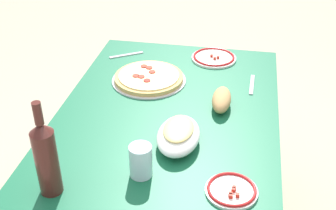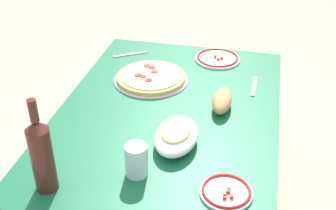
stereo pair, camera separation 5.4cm
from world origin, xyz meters
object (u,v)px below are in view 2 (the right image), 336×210
(bread_loaf, at_px, (222,101))
(wine_bottle, at_px, (42,154))
(water_glass, at_px, (136,160))
(pepperoni_pizza, at_px, (151,78))
(side_plate_far, at_px, (226,192))
(dining_table, at_px, (168,137))
(side_plate_near, at_px, (218,58))
(baked_pasta_dish, at_px, (176,134))

(bread_loaf, bearing_deg, wine_bottle, 140.57)
(wine_bottle, height_order, water_glass, wine_bottle)
(pepperoni_pizza, distance_m, bread_loaf, 0.37)
(side_plate_far, distance_m, bread_loaf, 0.49)
(pepperoni_pizza, xyz_separation_m, wine_bottle, (-0.73, 0.14, 0.12))
(dining_table, distance_m, water_glass, 0.42)
(side_plate_near, height_order, side_plate_far, same)
(pepperoni_pizza, relative_size, bread_loaf, 1.84)
(dining_table, height_order, water_glass, water_glass)
(water_glass, bearing_deg, side_plate_near, -9.70)
(pepperoni_pizza, bearing_deg, side_plate_near, -44.48)
(pepperoni_pizza, height_order, baked_pasta_dish, baked_pasta_dish)
(pepperoni_pizza, xyz_separation_m, bread_loaf, (-0.16, -0.33, 0.02))
(side_plate_far, bearing_deg, pepperoni_pizza, 32.30)
(wine_bottle, xyz_separation_m, side_plate_far, (0.09, -0.54, -0.12))
(baked_pasta_dish, height_order, side_plate_near, baked_pasta_dish)
(wine_bottle, relative_size, water_glass, 2.87)
(water_glass, bearing_deg, pepperoni_pizza, 10.41)
(side_plate_near, xyz_separation_m, side_plate_far, (-0.90, -0.14, 0.00))
(wine_bottle, height_order, side_plate_far, wine_bottle)
(baked_pasta_dish, relative_size, side_plate_far, 1.48)
(pepperoni_pizza, distance_m, water_glass, 0.62)
(pepperoni_pizza, bearing_deg, water_glass, -169.59)
(dining_table, bearing_deg, baked_pasta_dish, -159.38)
(baked_pasta_dish, xyz_separation_m, side_plate_far, (-0.21, -0.20, -0.03))
(side_plate_near, distance_m, side_plate_far, 0.91)
(dining_table, xyz_separation_m, wine_bottle, (-0.50, 0.27, 0.26))
(baked_pasta_dish, relative_size, bread_loaf, 1.35)
(side_plate_far, xyz_separation_m, bread_loaf, (0.48, 0.07, 0.02))
(baked_pasta_dish, distance_m, water_glass, 0.20)
(baked_pasta_dish, bearing_deg, side_plate_near, -4.83)
(baked_pasta_dish, xyz_separation_m, wine_bottle, (-0.31, 0.34, 0.09))
(pepperoni_pizza, height_order, side_plate_near, pepperoni_pizza)
(water_glass, bearing_deg, wine_bottle, 115.82)
(dining_table, height_order, side_plate_far, side_plate_far)
(water_glass, distance_m, side_plate_far, 0.30)
(pepperoni_pizza, relative_size, side_plate_near, 1.52)
(baked_pasta_dish, distance_m, wine_bottle, 0.47)
(baked_pasta_dish, relative_size, side_plate_near, 1.12)
(side_plate_near, height_order, bread_loaf, bread_loaf)
(side_plate_far, bearing_deg, bread_loaf, 8.52)
(dining_table, xyz_separation_m, baked_pasta_dish, (-0.20, -0.07, 0.17))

